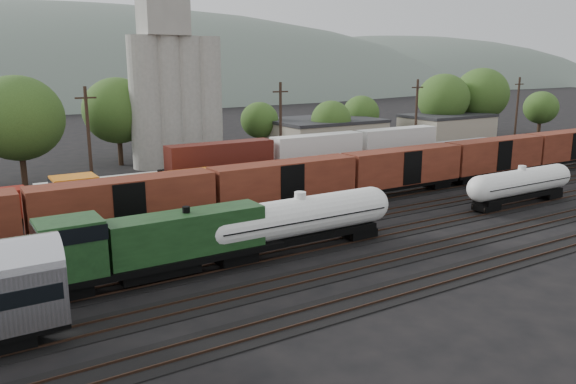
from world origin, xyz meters
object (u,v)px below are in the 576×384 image
orange_locomotive (128,196)px  grain_silo (175,86)px  green_locomotive (142,245)px  tank_car_a (300,219)px

orange_locomotive → grain_silo: bearing=60.2°
green_locomotive → tank_car_a: green_locomotive is taller
green_locomotive → grain_silo: 45.74m
green_locomotive → orange_locomotive: size_ratio=0.99×
tank_car_a → orange_locomotive: (-8.92, 15.00, -0.06)m
orange_locomotive → grain_silo: size_ratio=0.63×
orange_locomotive → tank_car_a: bearing=-59.2°
tank_car_a → orange_locomotive: bearing=120.8°
orange_locomotive → grain_silo: 31.18m
tank_car_a → orange_locomotive: size_ratio=0.93×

